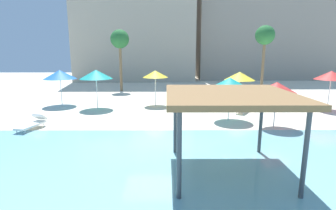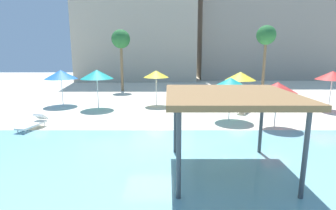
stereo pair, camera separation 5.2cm
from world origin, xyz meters
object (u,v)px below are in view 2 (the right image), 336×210
at_px(beach_umbrella_yellow_1, 156,74).
at_px(beach_umbrella_red_3, 332,75).
at_px(beach_umbrella_teal_4, 230,83).
at_px(beach_umbrella_blue_5, 60,74).
at_px(beach_umbrella_yellow_7, 240,76).
at_px(lounge_chair_1, 201,103).
at_px(shade_pavilion, 229,98).
at_px(lounge_chair_4, 244,107).
at_px(beach_umbrella_red_0, 277,87).
at_px(beach_umbrella_teal_6, 96,74).
at_px(palm_tree_0, 266,37).
at_px(palm_tree_1, 120,41).
at_px(lounge_chair_0, 33,123).

distance_m(beach_umbrella_yellow_1, beach_umbrella_red_3, 12.53).
relative_size(beach_umbrella_teal_4, beach_umbrella_blue_5, 0.96).
height_order(beach_umbrella_blue_5, beach_umbrella_yellow_7, beach_umbrella_blue_5).
bearing_deg(lounge_chair_1, shade_pavilion, -13.83).
xyz_separation_m(beach_umbrella_teal_4, beach_umbrella_blue_5, (-11.91, 4.56, 0.09)).
bearing_deg(beach_umbrella_blue_5, lounge_chair_4, -10.03).
relative_size(beach_umbrella_red_0, beach_umbrella_yellow_1, 0.93).
height_order(beach_umbrella_teal_6, beach_umbrella_yellow_7, beach_umbrella_teal_6).
xyz_separation_m(beach_umbrella_teal_4, beach_umbrella_teal_6, (-8.84, 3.39, 0.21)).
bearing_deg(palm_tree_0, beach_umbrella_yellow_7, -121.57).
distance_m(beach_umbrella_teal_6, palm_tree_1, 9.03).
distance_m(lounge_chair_1, lounge_chair_4, 3.22).
bearing_deg(beach_umbrella_teal_4, beach_umbrella_red_0, -35.74).
relative_size(beach_umbrella_teal_6, palm_tree_1, 0.45).
bearing_deg(beach_umbrella_yellow_7, lounge_chair_4, -94.93).
bearing_deg(beach_umbrella_yellow_7, lounge_chair_1, -167.86).
distance_m(beach_umbrella_blue_5, palm_tree_1, 8.64).
relative_size(beach_umbrella_blue_5, lounge_chair_1, 1.38).
bearing_deg(lounge_chair_0, beach_umbrella_blue_5, -158.93).
height_order(shade_pavilion, beach_umbrella_yellow_7, shade_pavilion).
relative_size(beach_umbrella_red_0, palm_tree_1, 0.40).
bearing_deg(palm_tree_0, lounge_chair_1, -133.88).
bearing_deg(lounge_chair_4, lounge_chair_0, -39.91).
bearing_deg(beach_umbrella_yellow_1, beach_umbrella_teal_6, -164.26).
bearing_deg(beach_umbrella_yellow_1, palm_tree_0, 32.15).
xyz_separation_m(beach_umbrella_blue_5, palm_tree_0, (17.89, 6.68, 3.12)).
bearing_deg(beach_umbrella_red_3, beach_umbrella_yellow_7, 165.05).
xyz_separation_m(lounge_chair_0, palm_tree_0, (16.97, 13.07, 5.19)).
bearing_deg(lounge_chair_0, beach_umbrella_red_0, 104.11).
height_order(shade_pavilion, lounge_chair_1, shade_pavilion).
relative_size(beach_umbrella_teal_6, lounge_chair_4, 1.48).
xyz_separation_m(palm_tree_0, palm_tree_1, (-14.50, 0.76, -0.32)).
bearing_deg(beach_umbrella_red_0, lounge_chair_4, 98.71).
height_order(beach_umbrella_blue_5, beach_umbrella_teal_6, beach_umbrella_teal_6).
distance_m(beach_umbrella_teal_4, lounge_chair_1, 4.43).
xyz_separation_m(beach_umbrella_yellow_1, beach_umbrella_yellow_7, (6.41, -0.16, -0.14)).
xyz_separation_m(lounge_chair_4, palm_tree_0, (4.39, 9.07, 5.19)).
height_order(beach_umbrella_teal_4, lounge_chair_4, beach_umbrella_teal_4).
xyz_separation_m(shade_pavilion, lounge_chair_1, (0.48, 10.79, -2.30)).
height_order(beach_umbrella_red_0, lounge_chair_4, beach_umbrella_red_0).
distance_m(beach_umbrella_yellow_7, lounge_chair_0, 14.36).
height_order(beach_umbrella_yellow_1, beach_umbrella_yellow_7, beach_umbrella_yellow_1).
height_order(beach_umbrella_yellow_1, palm_tree_0, palm_tree_0).
distance_m(shade_pavilion, beach_umbrella_teal_6, 12.63).
bearing_deg(beach_umbrella_red_3, lounge_chair_1, 173.91).
xyz_separation_m(beach_umbrella_yellow_7, lounge_chair_4, (-0.19, -2.24, -1.96)).
bearing_deg(beach_umbrella_red_0, palm_tree_1, 128.24).
relative_size(lounge_chair_1, palm_tree_1, 0.31).
xyz_separation_m(beach_umbrella_teal_4, palm_tree_1, (-8.52, 12.00, 2.89)).
height_order(lounge_chair_1, palm_tree_0, palm_tree_0).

